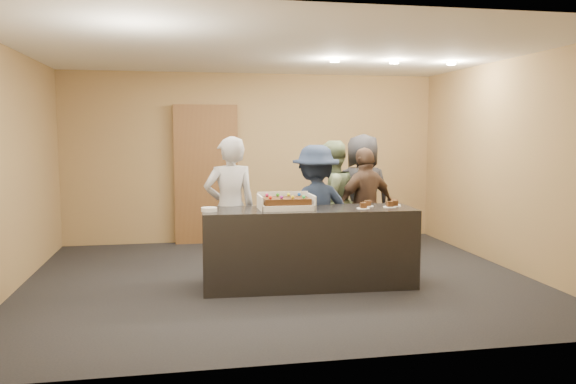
% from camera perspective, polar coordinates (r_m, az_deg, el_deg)
% --- Properties ---
extents(room, '(6.04, 6.00, 2.70)m').
position_cam_1_polar(room, '(6.66, -0.85, 2.54)').
color(room, black).
rests_on(room, ground).
extents(serving_counter, '(2.43, 0.81, 0.90)m').
position_cam_1_polar(serving_counter, '(6.45, 2.15, -5.65)').
color(serving_counter, black).
rests_on(serving_counter, floor).
extents(storage_cabinet, '(1.00, 0.15, 2.19)m').
position_cam_1_polar(storage_cabinet, '(8.99, -8.31, 1.78)').
color(storage_cabinet, brown).
rests_on(storage_cabinet, floor).
extents(cake_box, '(0.61, 0.42, 0.18)m').
position_cam_1_polar(cake_box, '(6.34, -0.25, -1.33)').
color(cake_box, white).
rests_on(cake_box, serving_counter).
extents(sheet_cake, '(0.52, 0.36, 0.11)m').
position_cam_1_polar(sheet_cake, '(6.31, -0.22, -0.88)').
color(sheet_cake, '#3E230E').
rests_on(sheet_cake, cake_box).
extents(plate_stack, '(0.18, 0.18, 0.04)m').
position_cam_1_polar(plate_stack, '(6.20, -8.02, -1.77)').
color(plate_stack, white).
rests_on(plate_stack, serving_counter).
extents(slice_a, '(0.15, 0.15, 0.07)m').
position_cam_1_polar(slice_a, '(6.42, 7.67, -1.48)').
color(slice_a, white).
rests_on(slice_a, serving_counter).
extents(slice_b, '(0.15, 0.15, 0.07)m').
position_cam_1_polar(slice_b, '(6.61, 8.07, -1.27)').
color(slice_b, white).
rests_on(slice_b, serving_counter).
extents(slice_c, '(0.15, 0.15, 0.07)m').
position_cam_1_polar(slice_c, '(6.59, 10.30, -1.33)').
color(slice_c, white).
rests_on(slice_c, serving_counter).
extents(slice_d, '(0.15, 0.15, 0.07)m').
position_cam_1_polar(slice_d, '(6.80, 10.74, -1.11)').
color(slice_d, white).
rests_on(slice_d, serving_counter).
extents(slice_e, '(0.15, 0.15, 0.07)m').
position_cam_1_polar(slice_e, '(6.68, 10.77, -1.23)').
color(slice_e, white).
rests_on(slice_e, serving_counter).
extents(person_server_grey, '(0.68, 0.51, 1.71)m').
position_cam_1_polar(person_server_grey, '(6.70, -5.90, -1.72)').
color(person_server_grey, '#AEAEB3').
rests_on(person_server_grey, floor).
extents(person_sage_man, '(1.00, 0.93, 1.65)m').
position_cam_1_polar(person_sage_man, '(7.58, 4.36, -1.03)').
color(person_sage_man, gray).
rests_on(person_sage_man, floor).
extents(person_navy_man, '(1.11, 0.73, 1.61)m').
position_cam_1_polar(person_navy_man, '(6.87, 2.83, -1.93)').
color(person_navy_man, '#1E2A45').
rests_on(person_navy_man, floor).
extents(person_brown_extra, '(0.99, 0.68, 1.56)m').
position_cam_1_polar(person_brown_extra, '(7.54, 7.89, -1.45)').
color(person_brown_extra, brown).
rests_on(person_brown_extra, floor).
extents(person_dark_suit, '(0.89, 0.62, 1.74)m').
position_cam_1_polar(person_dark_suit, '(8.01, 7.54, -0.36)').
color(person_dark_suit, '#242429').
rests_on(person_dark_suit, floor).
extents(ceiling_spotlights, '(1.72, 0.12, 0.03)m').
position_cam_1_polar(ceiling_spotlights, '(7.61, 10.74, 12.83)').
color(ceiling_spotlights, '#FFEAC6').
rests_on(ceiling_spotlights, ceiling).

